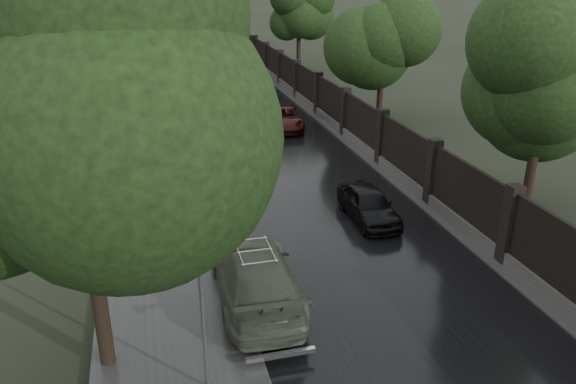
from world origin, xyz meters
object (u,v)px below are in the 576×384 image
at_px(tree_left_near, 70,104).
at_px(tree_right_a, 545,88).
at_px(tree_right_c, 299,14).
at_px(hatchback_left, 206,154).
at_px(car_right_near, 368,204).
at_px(lamp_post, 201,291).
at_px(car_right_far, 283,118).
at_px(traffic_light, 175,84).
at_px(volga_sedan, 255,277).
at_px(tree_left_far, 107,27).
at_px(tree_right_b, 383,39).

xyz_separation_m(tree_left_near, tree_right_a, (15.10, 5.00, -1.47)).
bearing_deg(tree_right_c, tree_left_near, -112.20).
xyz_separation_m(hatchback_left, car_right_near, (5.20, -7.07, -0.11)).
xyz_separation_m(lamp_post, car_right_far, (7.00, 20.81, -2.04)).
bearing_deg(car_right_far, traffic_light, 162.64).
height_order(tree_right_c, hatchback_left, tree_right_c).
xyz_separation_m(traffic_light, hatchback_left, (0.70, -8.70, -1.65)).
relative_size(tree_right_a, car_right_near, 1.88).
bearing_deg(hatchback_left, lamp_post, 87.70).
height_order(lamp_post, volga_sedan, lamp_post).
bearing_deg(tree_left_far, tree_right_c, 32.83).
distance_m(tree_right_c, car_right_far, 19.14).
bearing_deg(hatchback_left, car_right_far, -126.21).
bearing_deg(tree_right_c, tree_right_a, -90.00).
height_order(tree_left_far, tree_right_b, tree_left_far).
distance_m(tree_left_near, traffic_light, 22.60).
bearing_deg(lamp_post, hatchback_left, 83.07).
relative_size(volga_sedan, car_right_far, 1.20).
distance_m(tree_right_b, car_right_far, 7.32).
bearing_deg(lamp_post, volga_sedan, 62.03).
bearing_deg(car_right_near, car_right_far, 89.95).
bearing_deg(tree_right_a, traffic_light, 124.77).
distance_m(tree_right_b, lamp_post, 24.33).
xyz_separation_m(traffic_light, car_right_far, (5.90, -2.68, -1.77)).
distance_m(tree_left_far, car_right_near, 23.34).
xyz_separation_m(traffic_light, volga_sedan, (0.70, -20.11, -1.61)).
bearing_deg(tree_right_b, car_right_near, -114.79).
relative_size(car_right_near, car_right_far, 0.82).
bearing_deg(car_right_far, tree_left_far, 148.39).
distance_m(tree_right_c, volga_sedan, 37.06).
relative_size(tree_right_c, car_right_far, 1.54).
height_order(volga_sedan, hatchback_left, volga_sedan).
distance_m(car_right_near, car_right_far, 13.09).
xyz_separation_m(volga_sedan, car_right_far, (5.20, 17.43, -0.16)).
xyz_separation_m(tree_right_c, car_right_far, (-5.90, -17.69, -4.32)).
xyz_separation_m(tree_left_far, tree_right_b, (15.50, -8.00, -0.29)).
bearing_deg(lamp_post, tree_right_a, 26.74).
bearing_deg(volga_sedan, car_right_near, -138.33).
height_order(lamp_post, car_right_far, lamp_post).
bearing_deg(traffic_light, car_right_far, -24.43).
bearing_deg(hatchback_left, tree_left_near, 77.89).
height_order(lamp_post, car_right_near, lamp_post).
bearing_deg(volga_sedan, tree_right_b, -121.13).
relative_size(tree_right_b, car_right_far, 1.54).
xyz_separation_m(tree_right_a, traffic_light, (-11.80, 16.99, -2.55)).
height_order(tree_right_c, volga_sedan, tree_right_c).
relative_size(tree_right_c, hatchback_left, 1.59).
bearing_deg(tree_left_far, volga_sedan, -80.06).
xyz_separation_m(tree_left_far, volga_sedan, (4.40, -25.11, -4.45)).
bearing_deg(tree_right_b, hatchback_left, -152.81).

